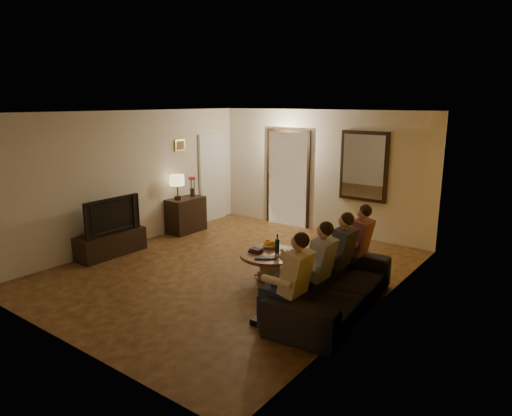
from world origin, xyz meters
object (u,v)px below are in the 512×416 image
Objects in this scene: sofa at (333,285)px; dog at (274,265)px; table_lamp at (177,187)px; tv at (109,215)px; coffee_table at (271,267)px; person_b at (316,272)px; tv_stand at (111,244)px; person_c at (337,260)px; wine_bottle at (277,243)px; bowl at (270,246)px; dresser at (186,215)px; person_a at (292,287)px; laptop at (266,259)px; person_d at (356,249)px.

sofa reaches higher than dog.
table_lamp reaches higher than sofa.
table_lamp reaches higher than tv.
coffee_table is (-0.06, 0.01, -0.06)m from dog.
tv is 0.95× the size of person_b.
person_c reaches higher than tv_stand.
wine_bottle is (-1.11, 0.13, 0.01)m from person_c.
wine_bottle reaches higher than coffee_table.
person_b is 1.59m from bowl.
person_a reaches higher than dresser.
person_c is 1.22m from coffee_table.
table_lamp reaches higher than coffee_table.
laptop is (3.17, 0.46, -0.30)m from tv.
person_c is (4.22, -1.22, 0.23)m from dresser.
person_b is 1.37m from coffee_table.
laptop is (-1.06, -0.85, -0.14)m from person_d.
laptop is (-1.06, -0.25, -0.14)m from person_c.
dresser is 0.68m from table_lamp.
dog is 2.16× the size of bowl.
person_a is 1.20m from person_c.
table_lamp reaches higher than person_b.
dresser is 0.70× the size of person_d.
person_a is at bearing -90.00° from person_c.
tv_stand is at bearing 149.80° from laptop.
person_d is at bearing 23.99° from dog.
person_a is at bearing -6.63° from tv_stand.
person_a is at bearing -29.84° from dresser.
dresser is 3.05m from bowl.
dog is 0.58× the size of coffee_table.
person_c and person_d have the same top height.
table_lamp is 3.36m from dog.
table_lamp is 1.89m from tv_stand.
person_a is at bearing -27.54° from table_lamp.
tv is at bearing -170.45° from dog.
table_lamp is at bearing 152.46° from person_a.
coffee_table is 0.38m from bowl.
dog is at bearing 13.23° from tv_stand.
person_a is at bearing -46.79° from coffee_table.
tv_stand is 3.21m from dog.
tv_stand is at bearing 89.67° from sofa.
person_a is 1.73m from coffee_table.
sofa is 1.55m from bowl.
person_b is at bearing -33.46° from wine_bottle.
tv is at bearing -90.00° from table_lamp.
person_b is 1.33m from wine_bottle.
tv_stand is 2.31× the size of dog.
person_a reaches higher than coffee_table.
wine_bottle is (3.12, -0.87, -0.41)m from table_lamp.
laptop is at bearing 138.01° from person_a.
person_b is at bearing -20.77° from table_lamp.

